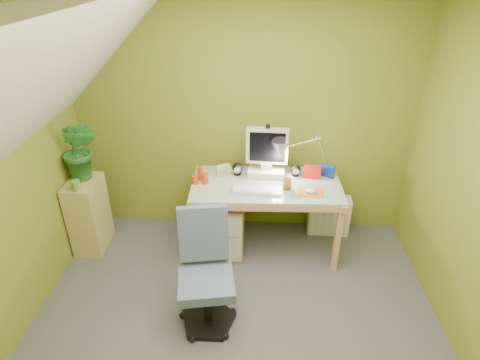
{
  "coord_description": "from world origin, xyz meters",
  "views": [
    {
      "loc": [
        0.14,
        -1.96,
        2.52
      ],
      "look_at": [
        0.0,
        1.0,
        0.85
      ],
      "focal_mm": 30.0,
      "sensor_mm": 36.0,
      "label": 1
    }
  ],
  "objects_px": {
    "monitor": "(267,149)",
    "potted_plant": "(80,150)",
    "task_chair": "(206,282)",
    "radiator": "(329,215)",
    "desk": "(265,216)",
    "side_ledge": "(89,214)",
    "desk_lamp": "(317,147)"
  },
  "relations": [
    {
      "from": "desk_lamp",
      "to": "side_ledge",
      "type": "distance_m",
      "value": 2.24
    },
    {
      "from": "potted_plant",
      "to": "task_chair",
      "type": "xyz_separation_m",
      "value": [
        1.22,
        -0.96,
        -0.59
      ]
    },
    {
      "from": "monitor",
      "to": "side_ledge",
      "type": "height_order",
      "value": "monitor"
    },
    {
      "from": "desk_lamp",
      "to": "side_ledge",
      "type": "relative_size",
      "value": 0.81
    },
    {
      "from": "side_ledge",
      "to": "potted_plant",
      "type": "height_order",
      "value": "potted_plant"
    },
    {
      "from": "desk_lamp",
      "to": "radiator",
      "type": "xyz_separation_m",
      "value": [
        0.2,
        0.1,
        -0.81
      ]
    },
    {
      "from": "desk",
      "to": "desk_lamp",
      "type": "bearing_deg",
      "value": 20.54
    },
    {
      "from": "desk",
      "to": "potted_plant",
      "type": "bearing_deg",
      "value": 178.58
    },
    {
      "from": "desk",
      "to": "potted_plant",
      "type": "relative_size",
      "value": 2.33
    },
    {
      "from": "potted_plant",
      "to": "side_ledge",
      "type": "bearing_deg",
      "value": -110.59
    },
    {
      "from": "monitor",
      "to": "radiator",
      "type": "relative_size",
      "value": 1.28
    },
    {
      "from": "task_chair",
      "to": "radiator",
      "type": "bearing_deg",
      "value": 39.13
    },
    {
      "from": "task_chair",
      "to": "desk_lamp",
      "type": "bearing_deg",
      "value": 42.56
    },
    {
      "from": "desk",
      "to": "side_ledge",
      "type": "bearing_deg",
      "value": -179.71
    },
    {
      "from": "task_chair",
      "to": "radiator",
      "type": "xyz_separation_m",
      "value": [
        1.1,
        1.24,
        -0.21
      ]
    },
    {
      "from": "monitor",
      "to": "potted_plant",
      "type": "bearing_deg",
      "value": -170.62
    },
    {
      "from": "desk",
      "to": "monitor",
      "type": "relative_size",
      "value": 2.57
    },
    {
      "from": "side_ledge",
      "to": "radiator",
      "type": "xyz_separation_m",
      "value": [
        2.33,
        0.33,
        -0.16
      ]
    },
    {
      "from": "desk_lamp",
      "to": "side_ledge",
      "type": "bearing_deg",
      "value": -176.69
    },
    {
      "from": "monitor",
      "to": "side_ledge",
      "type": "relative_size",
      "value": 0.73
    },
    {
      "from": "potted_plant",
      "to": "desk_lamp",
      "type": "bearing_deg",
      "value": 4.75
    },
    {
      "from": "desk_lamp",
      "to": "task_chair",
      "type": "bearing_deg",
      "value": -130.86
    },
    {
      "from": "desk_lamp",
      "to": "radiator",
      "type": "relative_size",
      "value": 1.43
    },
    {
      "from": "task_chair",
      "to": "radiator",
      "type": "relative_size",
      "value": 2.04
    },
    {
      "from": "side_ledge",
      "to": "radiator",
      "type": "height_order",
      "value": "side_ledge"
    },
    {
      "from": "desk",
      "to": "potted_plant",
      "type": "distance_m",
      "value": 1.78
    },
    {
      "from": "potted_plant",
      "to": "radiator",
      "type": "distance_m",
      "value": 2.47
    },
    {
      "from": "desk_lamp",
      "to": "radiator",
      "type": "bearing_deg",
      "value": 23.37
    },
    {
      "from": "desk_lamp",
      "to": "potted_plant",
      "type": "distance_m",
      "value": 2.12
    },
    {
      "from": "potted_plant",
      "to": "radiator",
      "type": "relative_size",
      "value": 1.42
    },
    {
      "from": "desk_lamp",
      "to": "potted_plant",
      "type": "relative_size",
      "value": 1.01
    },
    {
      "from": "radiator",
      "to": "monitor",
      "type": "bearing_deg",
      "value": -168.85
    }
  ]
}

